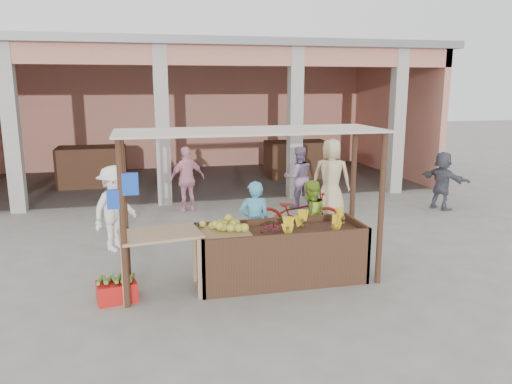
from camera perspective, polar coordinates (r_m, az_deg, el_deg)
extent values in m
plane|color=slate|center=(7.94, -0.71, -10.33)|extent=(60.00, 60.00, 0.00)
cube|color=tan|center=(18.66, -8.45, 8.89)|extent=(14.00, 0.20, 4.00)
cube|color=tan|center=(17.84, 15.35, 8.44)|extent=(0.20, 6.00, 4.00)
cube|color=tan|center=(12.93, -6.41, 15.28)|extent=(14.00, 0.30, 0.50)
cube|color=slate|center=(15.78, -7.75, 15.96)|extent=(14.40, 6.40, 0.20)
cube|color=#B6B1A7|center=(13.18, -26.15, 6.44)|extent=(0.35, 0.35, 4.00)
cube|color=#B6B1A7|center=(12.87, -10.68, 7.36)|extent=(0.35, 0.35, 4.00)
cube|color=#B6B1A7|center=(13.49, 4.47, 7.75)|extent=(0.35, 0.35, 4.00)
cube|color=#B6B1A7|center=(14.68, 15.81, 7.69)|extent=(0.35, 0.35, 4.00)
cube|color=#492C1D|center=(15.91, -18.20, 2.78)|extent=(2.00, 1.20, 1.20)
cube|color=#492C1D|center=(16.65, 4.70, 3.74)|extent=(2.00, 1.20, 1.20)
cube|color=#492C1D|center=(7.91, 2.85, -7.32)|extent=(2.60, 0.95, 0.80)
cylinder|color=#492C1D|center=(6.97, -14.95, -3.77)|extent=(0.09, 0.09, 2.35)
cylinder|color=#492C1D|center=(7.81, 14.12, -2.01)|extent=(0.09, 0.09, 2.35)
cylinder|color=#492C1D|center=(7.99, -14.77, -1.74)|extent=(0.09, 0.09, 2.35)
cylinder|color=#492C1D|center=(8.73, 10.98, -0.38)|extent=(0.09, 0.09, 2.35)
cube|color=beige|center=(7.45, -0.52, 7.02)|extent=(4.00, 1.35, 0.03)
cube|color=blue|center=(6.84, -14.21, 0.92)|extent=(0.22, 0.08, 0.30)
cube|color=blue|center=(6.89, -15.95, -0.81)|extent=(0.18, 0.07, 0.26)
cube|color=#A28553|center=(7.63, -3.91, -4.68)|extent=(0.82, 0.71, 0.06)
ellipsoid|color=yellow|center=(7.60, -3.93, -3.92)|extent=(0.70, 0.61, 0.15)
ellipsoid|color=maroon|center=(7.73, 1.90, -4.08)|extent=(0.49, 0.40, 0.16)
cube|color=tan|center=(7.41, -10.91, -4.74)|extent=(1.25, 0.92, 0.04)
cube|color=tan|center=(7.24, -14.85, -9.24)|extent=(0.06, 0.06, 0.89)
cube|color=tan|center=(7.28, -6.46, -8.79)|extent=(0.06, 0.06, 0.89)
cube|color=tan|center=(7.87, -14.74, -7.48)|extent=(0.06, 0.06, 0.89)
cube|color=tan|center=(7.90, -7.05, -7.08)|extent=(0.06, 0.06, 0.89)
cube|color=red|center=(7.55, -15.63, -10.87)|extent=(0.61, 0.48, 0.28)
ellipsoid|color=maroon|center=(13.39, 6.62, 0.34)|extent=(0.45, 0.45, 0.61)
ellipsoid|color=maroon|center=(13.56, 7.97, 0.45)|extent=(0.45, 0.45, 0.61)
ellipsoid|color=maroon|center=(13.73, 6.91, 0.63)|extent=(0.45, 0.45, 0.61)
imported|color=#4FADD5|center=(8.51, -0.15, -3.22)|extent=(0.65, 0.52, 1.56)
imported|color=#95BE31|center=(9.00, 6.19, -2.76)|extent=(0.81, 0.73, 1.46)
imported|color=maroon|center=(10.17, 4.74, -2.34)|extent=(0.98, 1.98, 0.99)
imported|color=white|center=(9.56, -15.86, -1.45)|extent=(1.14, 1.20, 1.72)
imported|color=#EF9FB6|center=(12.18, -7.90, 1.71)|extent=(1.12, 0.86, 1.69)
imported|color=tan|center=(11.76, 8.59, 2.11)|extent=(1.14, 0.96, 2.02)
imported|color=#4F505D|center=(13.10, 20.52, 1.39)|extent=(1.03, 1.52, 1.52)
imported|color=gray|center=(12.46, 4.87, 2.00)|extent=(0.84, 0.50, 1.69)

